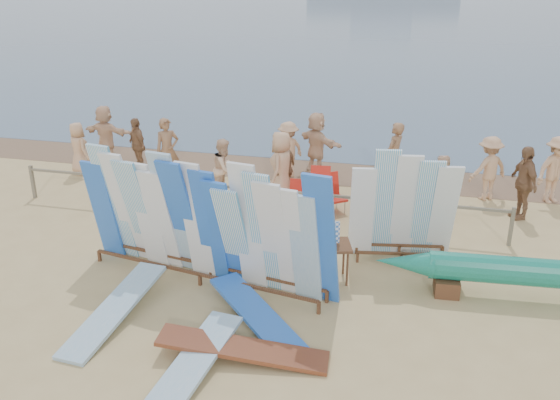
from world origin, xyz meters
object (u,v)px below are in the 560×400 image
(beachgoer_10, at_px, (523,182))
(beachgoer_extra_1, at_px, (137,145))
(flat_board_a, at_px, (116,319))
(stroller, at_px, (319,197))
(side_surfboard_rack, at_px, (404,210))
(beachgoer_0, at_px, (78,148))
(beachgoer_6, at_px, (281,167))
(beachgoer_7, at_px, (394,156))
(flat_board_c, at_px, (243,358))
(beach_chair_left, at_px, (299,205))
(beachgoer_9, at_px, (489,168))
(beachgoer_2, at_px, (224,169))
(beachgoer_4, at_px, (286,169))
(beachgoer_8, at_px, (440,186))
(outrigger_canoe, at_px, (540,275))
(vendor_table, at_px, (326,261))
(flat_board_d, at_px, (258,323))
(beach_chair_right, at_px, (332,201))
(beachgoer_3, at_px, (288,150))
(main_surfboard_rack, at_px, (203,225))
(flat_board_b, at_px, (190,377))
(beachgoer_1, at_px, (168,150))
(beachgoer_11, at_px, (106,134))
(beachgoer_extra_0, at_px, (556,170))
(beachgoer_5, at_px, (317,144))

(beachgoer_10, height_order, beachgoer_extra_1, beachgoer_10)
(flat_board_a, height_order, stroller, stroller)
(side_surfboard_rack, bearing_deg, beachgoer_0, 150.48)
(beachgoer_10, bearing_deg, beachgoer_6, -107.75)
(flat_board_a, height_order, beachgoer_0, beachgoer_0)
(stroller, relative_size, beachgoer_7, 0.63)
(flat_board_c, height_order, beach_chair_left, beach_chair_left)
(beachgoer_9, bearing_deg, beachgoer_7, -41.66)
(flat_board_a, xyz_separation_m, beachgoer_2, (-0.09, 6.09, 0.81))
(beachgoer_4, relative_size, beachgoer_10, 0.90)
(beachgoer_0, bearing_deg, flat_board_c, 165.31)
(beachgoer_8, bearing_deg, beachgoer_extra_1, -46.80)
(outrigger_canoe, height_order, beachgoer_9, beachgoer_9)
(vendor_table, relative_size, flat_board_d, 0.46)
(beach_chair_right, xyz_separation_m, stroller, (-0.27, -0.31, 0.19))
(beachgoer_8, relative_size, beachgoer_3, 0.95)
(main_surfboard_rack, height_order, flat_board_a, main_surfboard_rack)
(flat_board_a, xyz_separation_m, beachgoer_9, (6.65, 7.69, 0.85))
(flat_board_b, xyz_separation_m, stroller, (0.69, 6.70, 0.47))
(main_surfboard_rack, xyz_separation_m, beachgoer_2, (-1.12, 4.41, -0.37))
(beachgoer_1, bearing_deg, flat_board_b, -103.83)
(flat_board_c, bearing_deg, beachgoer_8, -29.13)
(side_surfboard_rack, bearing_deg, flat_board_d, -136.13)
(beachgoer_4, bearing_deg, flat_board_a, -1.91)
(beachgoer_8, bearing_deg, beach_chair_left, -25.37)
(stroller, relative_size, beachgoer_extra_1, 0.71)
(beachgoer_4, bearing_deg, beachgoer_7, 130.01)
(flat_board_c, xyz_separation_m, beachgoer_1, (-4.58, 7.49, 0.92))
(flat_board_d, relative_size, beachgoer_8, 1.72)
(beachgoer_8, height_order, beachgoer_0, beachgoer_8)
(beachgoer_11, xyz_separation_m, beachgoer_6, (6.13, -1.95, 0.03))
(flat_board_a, relative_size, beachgoer_11, 1.48)
(beach_chair_left, xyz_separation_m, beachgoer_11, (-6.77, 2.69, 0.67))
(flat_board_b, height_order, beachgoer_0, beachgoer_0)
(vendor_table, relative_size, beachgoer_4, 0.76)
(beach_chair_left, xyz_separation_m, beachgoer_3, (-0.94, 2.73, 0.58))
(flat_board_d, height_order, beachgoer_10, beachgoer_10)
(beach_chair_right, height_order, beachgoer_extra_0, beachgoer_extra_0)
(beachgoer_6, bearing_deg, beachgoer_10, 97.47)
(flat_board_d, height_order, beach_chair_left, beach_chair_left)
(beachgoer_9, height_order, beachgoer_5, beachgoer_5)
(beachgoer_extra_1, height_order, beachgoer_7, beachgoer_7)
(beachgoer_0, bearing_deg, beachgoer_8, -153.99)
(beachgoer_6, bearing_deg, beachgoer_11, -103.98)
(beachgoer_3, bearing_deg, beachgoer_2, 4.04)
(beachgoer_11, distance_m, beachgoer_6, 6.43)
(flat_board_a, bearing_deg, side_surfboard_rack, 41.58)
(main_surfboard_rack, bearing_deg, beachgoer_8, 56.00)
(beach_chair_left, distance_m, beachgoer_7, 3.38)
(beachgoer_8, height_order, beachgoer_3, beachgoer_3)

